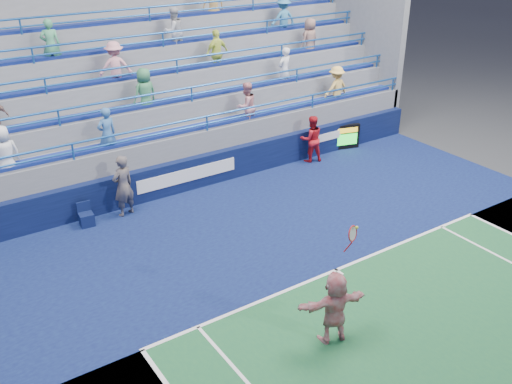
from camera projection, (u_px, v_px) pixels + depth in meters
ground at (336, 271)px, 14.86m from camera, size 120.00×120.00×0.00m
sponsor_wall at (212, 168)px, 19.47m from camera, size 18.00×0.32×1.10m
bleacher_stand at (162, 112)px, 21.85m from camera, size 18.00×5.60×6.13m
serve_speed_board at (342, 137)px, 22.30m from camera, size 1.43×0.54×0.99m
judge_chair at (86, 219)px, 16.92m from camera, size 0.44×0.44×0.72m
tennis_player at (334, 307)px, 12.10m from camera, size 1.65×0.87×2.73m
line_judge at (123, 186)px, 17.20m from camera, size 0.82×0.66×1.97m
ball_girl at (311, 139)px, 21.07m from camera, size 1.02×0.89×1.77m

